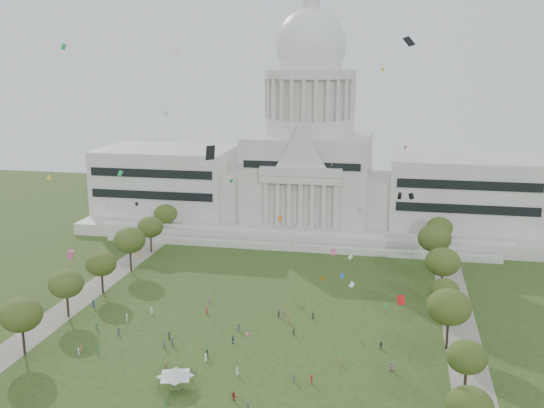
% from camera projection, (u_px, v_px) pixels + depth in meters
% --- Properties ---
extents(ground, '(400.00, 400.00, 0.00)m').
position_uv_depth(ground, '(228.00, 367.00, 129.68)').
color(ground, '#30451A').
rests_on(ground, ground).
extents(capitol, '(160.00, 64.50, 91.30)m').
position_uv_depth(capitol, '(309.00, 167.00, 233.13)').
color(capitol, beige).
rests_on(capitol, ground).
extents(path_left, '(8.00, 160.00, 0.04)m').
position_uv_depth(path_left, '(83.00, 297.00, 167.57)').
color(path_left, gray).
rests_on(path_left, ground).
extents(path_right, '(8.00, 160.00, 0.04)m').
position_uv_depth(path_right, '(460.00, 327.00, 149.07)').
color(path_right, gray).
rests_on(path_right, ground).
extents(row_tree_r_0, '(7.67, 7.67, 10.91)m').
position_uv_depth(row_tree_r_0, '(469.00, 407.00, 100.56)').
color(row_tree_r_0, black).
rests_on(row_tree_r_0, ground).
extents(row_tree_l_1, '(8.86, 8.86, 12.59)m').
position_uv_depth(row_tree_l_1, '(21.00, 315.00, 133.32)').
color(row_tree_l_1, black).
rests_on(row_tree_l_1, ground).
extents(row_tree_r_1, '(7.58, 7.58, 10.78)m').
position_uv_depth(row_tree_r_1, '(467.00, 357.00, 117.37)').
color(row_tree_r_1, black).
rests_on(row_tree_r_1, ground).
extents(row_tree_l_2, '(8.42, 8.42, 11.97)m').
position_uv_depth(row_tree_l_2, '(66.00, 284.00, 152.96)').
color(row_tree_l_2, black).
rests_on(row_tree_l_2, ground).
extents(row_tree_r_2, '(9.55, 9.55, 13.58)m').
position_uv_depth(row_tree_r_2, '(449.00, 307.00, 135.64)').
color(row_tree_r_2, black).
rests_on(row_tree_r_2, ground).
extents(row_tree_l_3, '(8.12, 8.12, 11.55)m').
position_uv_depth(row_tree_l_3, '(101.00, 264.00, 168.71)').
color(row_tree_l_3, black).
rests_on(row_tree_l_3, ground).
extents(row_tree_r_3, '(7.01, 7.01, 9.98)m').
position_uv_depth(row_tree_r_3, '(445.00, 291.00, 152.45)').
color(row_tree_r_3, black).
rests_on(row_tree_r_3, ground).
extents(row_tree_l_4, '(9.29, 9.29, 13.21)m').
position_uv_depth(row_tree_l_4, '(130.00, 240.00, 186.12)').
color(row_tree_l_4, black).
rests_on(row_tree_l_4, ground).
extents(row_tree_r_4, '(9.19, 9.19, 13.06)m').
position_uv_depth(row_tree_r_4, '(443.00, 262.00, 166.74)').
color(row_tree_r_4, black).
rests_on(row_tree_r_4, ground).
extents(row_tree_l_5, '(8.33, 8.33, 11.85)m').
position_uv_depth(row_tree_l_5, '(150.00, 227.00, 204.31)').
color(row_tree_l_5, black).
rests_on(row_tree_l_5, ground).
extents(row_tree_r_5, '(9.82, 9.82, 13.96)m').
position_uv_depth(row_tree_r_5, '(434.00, 238.00, 186.09)').
color(row_tree_r_5, black).
rests_on(row_tree_r_5, ground).
extents(row_tree_l_6, '(8.19, 8.19, 11.64)m').
position_uv_depth(row_tree_l_6, '(166.00, 214.00, 221.97)').
color(row_tree_l_6, black).
rests_on(row_tree_l_6, ground).
extents(row_tree_r_6, '(8.42, 8.42, 11.97)m').
position_uv_depth(row_tree_r_6, '(439.00, 228.00, 203.06)').
color(row_tree_r_6, black).
rests_on(row_tree_r_6, ground).
extents(event_tent, '(9.31, 9.31, 4.16)m').
position_uv_depth(event_tent, '(175.00, 372.00, 121.15)').
color(event_tent, '#4C4C4C').
rests_on(event_tent, ground).
extents(person_0, '(1.01, 1.10, 1.89)m').
position_uv_depth(person_0, '(391.00, 367.00, 127.93)').
color(person_0, '#994C8C').
rests_on(person_0, ground).
extents(person_2, '(0.98, 0.77, 1.75)m').
position_uv_depth(person_2, '(381.00, 345.00, 137.43)').
color(person_2, '#26262B').
rests_on(person_2, ground).
extents(person_3, '(0.96, 1.39, 1.96)m').
position_uv_depth(person_3, '(311.00, 379.00, 122.74)').
color(person_3, '#B21E1E').
rests_on(person_3, ground).
extents(person_4, '(0.95, 1.16, 1.74)m').
position_uv_depth(person_4, '(233.00, 340.00, 140.27)').
color(person_4, navy).
rests_on(person_4, ground).
extents(person_5, '(1.37, 1.94, 1.94)m').
position_uv_depth(person_5, '(207.00, 353.00, 133.55)').
color(person_5, '#33723F').
rests_on(person_5, ground).
extents(person_6, '(0.60, 0.83, 1.57)m').
position_uv_depth(person_6, '(248.00, 407.00, 113.51)').
color(person_6, '#4C4C51').
rests_on(person_6, ground).
extents(person_7, '(0.68, 0.68, 1.52)m').
position_uv_depth(person_7, '(166.00, 402.00, 114.96)').
color(person_7, '#33723F').
rests_on(person_7, ground).
extents(person_8, '(1.00, 0.89, 1.75)m').
position_uv_depth(person_8, '(169.00, 336.00, 142.32)').
color(person_8, '#4C4C51').
rests_on(person_8, ground).
extents(person_9, '(1.07, 1.02, 1.51)m').
position_uv_depth(person_9, '(294.00, 379.00, 123.48)').
color(person_9, '#4C4C51').
rests_on(person_9, ground).
extents(person_10, '(0.57, 0.92, 1.50)m').
position_uv_depth(person_10, '(294.00, 332.00, 144.36)').
color(person_10, '#26262B').
rests_on(person_10, ground).
extents(person_11, '(1.66, 1.24, 1.67)m').
position_uv_depth(person_11, '(234.00, 396.00, 116.97)').
color(person_11, '#B21E1E').
rests_on(person_11, ground).
extents(distant_crowd, '(64.77, 36.32, 1.95)m').
position_uv_depth(distant_crowd, '(187.00, 328.00, 146.17)').
color(distant_crowd, olive).
rests_on(distant_crowd, ground).
extents(kite_swarm, '(81.81, 102.54, 56.81)m').
position_uv_depth(kite_swarm, '(264.00, 209.00, 133.42)').
color(kite_swarm, '#E54C8C').
rests_on(kite_swarm, ground).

